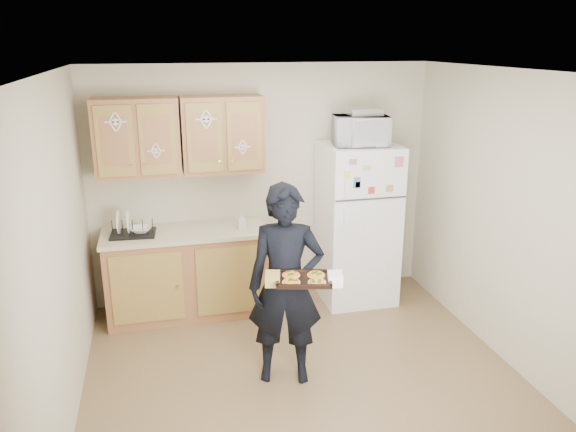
{
  "coord_description": "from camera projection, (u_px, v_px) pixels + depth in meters",
  "views": [
    {
      "loc": [
        -1.09,
        -3.91,
        2.71
      ],
      "look_at": [
        -0.04,
        0.45,
        1.31
      ],
      "focal_mm": 35.0,
      "sensor_mm": 36.0,
      "label": 1
    }
  ],
  "objects": [
    {
      "name": "pizza_back_right",
      "position": [
        316.0,
        274.0,
        4.25
      ],
      "size": [
        0.14,
        0.14,
        0.02
      ],
      "primitive_type": "cylinder",
      "color": "gold",
      "rests_on": "baking_tray"
    },
    {
      "name": "baking_tray",
      "position": [
        304.0,
        280.0,
        4.19
      ],
      "size": [
        0.47,
        0.39,
        0.04
      ],
      "primitive_type": "cube",
      "rotation": [
        0.0,
        0.0,
        -0.24
      ],
      "color": "black",
      "rests_on": "person"
    },
    {
      "name": "floor",
      "position": [
        306.0,
        381.0,
        4.68
      ],
      "size": [
        3.6,
        3.6,
        0.0
      ],
      "primitive_type": "plane",
      "color": "brown",
      "rests_on": "ground"
    },
    {
      "name": "pizza_front_left",
      "position": [
        291.0,
        282.0,
        4.12
      ],
      "size": [
        0.14,
        0.14,
        0.02
      ],
      "primitive_type": "cylinder",
      "color": "gold",
      "rests_on": "baking_tray"
    },
    {
      "name": "countertop",
      "position": [
        185.0,
        232.0,
        5.6
      ],
      "size": [
        1.64,
        0.64,
        0.04
      ],
      "primitive_type": "cube",
      "color": "beige",
      "rests_on": "base_cabinet"
    },
    {
      "name": "ceiling",
      "position": [
        309.0,
        72.0,
        3.93
      ],
      "size": [
        3.6,
        3.6,
        0.0
      ],
      "primitive_type": "plane",
      "color": "white",
      "rests_on": "wall_back"
    },
    {
      "name": "foil_pan",
      "position": [
        365.0,
        112.0,
        5.6
      ],
      "size": [
        0.34,
        0.25,
        0.07
      ],
      "primitive_type": "cube",
      "rotation": [
        0.0,
        0.0,
        -0.06
      ],
      "color": "silver",
      "rests_on": "microwave"
    },
    {
      "name": "wall_left",
      "position": [
        58.0,
        260.0,
        3.9
      ],
      "size": [
        0.04,
        3.6,
        2.5
      ],
      "primitive_type": "cube",
      "color": "beige",
      "rests_on": "floor"
    },
    {
      "name": "dish_rack",
      "position": [
        133.0,
        226.0,
        5.45
      ],
      "size": [
        0.44,
        0.35,
        0.17
      ],
      "primitive_type": "cube",
      "rotation": [
        0.0,
        0.0,
        -0.07
      ],
      "color": "black",
      "rests_on": "countertop"
    },
    {
      "name": "base_cabinet",
      "position": [
        188.0,
        274.0,
        5.73
      ],
      "size": [
        1.6,
        0.6,
        0.86
      ],
      "primitive_type": "cube",
      "color": "#9C5F35",
      "rests_on": "floor"
    },
    {
      "name": "soap_bottle",
      "position": [
        241.0,
        220.0,
        5.63
      ],
      "size": [
        0.08,
        0.08,
        0.17
      ],
      "primitive_type": "imported",
      "rotation": [
        0.0,
        0.0,
        0.08
      ],
      "color": "white",
      "rests_on": "countertop"
    },
    {
      "name": "refrigerator",
      "position": [
        357.0,
        224.0,
        5.96
      ],
      "size": [
        0.75,
        0.7,
        1.7
      ],
      "primitive_type": "cube",
      "color": "white",
      "rests_on": "floor"
    },
    {
      "name": "person",
      "position": [
        286.0,
        286.0,
        4.5
      ],
      "size": [
        0.68,
        0.53,
        1.67
      ],
      "primitive_type": "imported",
      "rotation": [
        0.0,
        0.0,
        -0.24
      ],
      "color": "black",
      "rests_on": "floor"
    },
    {
      "name": "upper_cab_right",
      "position": [
        222.0,
        134.0,
        5.53
      ],
      "size": [
        0.8,
        0.33,
        0.75
      ],
      "primitive_type": "cube",
      "color": "#9C5F35",
      "rests_on": "wall_back"
    },
    {
      "name": "bowl",
      "position": [
        141.0,
        230.0,
        5.48
      ],
      "size": [
        0.22,
        0.22,
        0.05
      ],
      "primitive_type": "imported",
      "rotation": [
        0.0,
        0.0,
        -0.07
      ],
      "color": "white",
      "rests_on": "dish_rack"
    },
    {
      "name": "wall_front",
      "position": [
        408.0,
        366.0,
        2.63
      ],
      "size": [
        3.6,
        0.04,
        2.5
      ],
      "primitive_type": "cube",
      "color": "beige",
      "rests_on": "floor"
    },
    {
      "name": "upper_cab_left",
      "position": [
        137.0,
        138.0,
        5.35
      ],
      "size": [
        0.8,
        0.33,
        0.75
      ],
      "primitive_type": "cube",
      "color": "#9C5F35",
      "rests_on": "wall_back"
    },
    {
      "name": "pizza_front_right",
      "position": [
        317.0,
        282.0,
        4.12
      ],
      "size": [
        0.14,
        0.14,
        0.02
      ],
      "primitive_type": "cylinder",
      "color": "gold",
      "rests_on": "baking_tray"
    },
    {
      "name": "microwave",
      "position": [
        361.0,
        131.0,
        5.61
      ],
      "size": [
        0.58,
        0.43,
        0.3
      ],
      "primitive_type": "imported",
      "rotation": [
        0.0,
        0.0,
        -0.12
      ],
      "color": "white",
      "rests_on": "refrigerator"
    },
    {
      "name": "cereal_box",
      "position": [
        390.0,
        271.0,
        6.51
      ],
      "size": [
        0.2,
        0.07,
        0.32
      ],
      "primitive_type": "cube",
      "color": "#E5C450",
      "rests_on": "floor"
    },
    {
      "name": "pizza_back_left",
      "position": [
        291.0,
        274.0,
        4.25
      ],
      "size": [
        0.14,
        0.14,
        0.02
      ],
      "primitive_type": "cylinder",
      "color": "gold",
      "rests_on": "baking_tray"
    },
    {
      "name": "wall_back",
      "position": [
        262.0,
        184.0,
        5.97
      ],
      "size": [
        3.6,
        0.04,
        2.5
      ],
      "primitive_type": "cube",
      "color": "beige",
      "rests_on": "floor"
    },
    {
      "name": "wall_right",
      "position": [
        514.0,
        223.0,
        4.7
      ],
      "size": [
        0.04,
        3.6,
        2.5
      ],
      "primitive_type": "cube",
      "color": "beige",
      "rests_on": "floor"
    }
  ]
}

